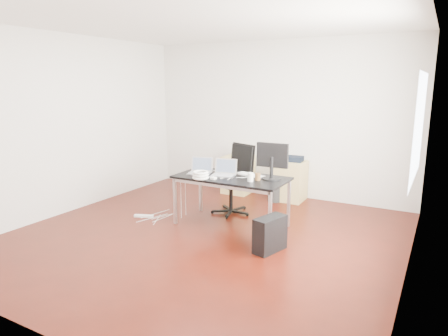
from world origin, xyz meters
The scene contains 18 objects.
room_shell centered at (0.04, 0.00, 1.40)m, with size 5.00×5.00×5.00m.
desk centered at (0.11, 0.57, 0.68)m, with size 1.60×0.80×0.73m.
office_chair centered at (-0.12, 1.14, 0.61)m, with size 0.61×0.63×1.08m.
filing_cabinet_left centered at (-0.63, 2.23, 0.35)m, with size 0.50×0.50×0.70m, color tan.
filing_cabinet_right centered at (0.41, 2.23, 0.35)m, with size 0.50×0.50×0.70m, color tan.
pc_tower centered at (0.96, -0.01, 0.22)m, with size 0.20×0.45×0.44m, color black.
wastebasket centered at (0.20, 2.02, 0.14)m, with size 0.24×0.24×0.28m, color black.
power_strip centered at (-1.25, 0.22, 0.02)m, with size 0.30×0.06×0.04m, color white.
laptop_left centered at (-0.40, 0.55, 0.79)m, with size 0.39×0.33×0.23m.
laptop_right centered at (-0.02, 0.59, 0.79)m, with size 0.37×0.31×0.23m.
monitor centered at (0.67, 0.71, 1.01)m, with size 0.45×0.26×0.51m.
keyboard centered at (0.33, 0.76, 0.74)m, with size 0.44×0.14×0.02m, color white.
cup_white centered at (0.47, 0.45, 0.79)m, with size 0.08×0.08×0.12m, color white.
cup_brown centered at (0.53, 0.56, 0.78)m, with size 0.08×0.08×0.10m, color brown.
cable_coil centered at (-0.21, 0.25, 0.78)m, with size 0.24×0.24×0.11m.
power_adapter centered at (-0.04, 0.32, 0.74)m, with size 0.07×0.07×0.03m, color white.
speaker centered at (-0.64, 2.20, 0.79)m, with size 0.09×0.08×0.18m, color #9E9E9E.
navy_garment centered at (0.45, 2.26, 0.74)m, with size 0.30×0.24×0.09m, color black.
Camera 1 is at (2.72, -4.34, 2.04)m, focal length 32.00 mm.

